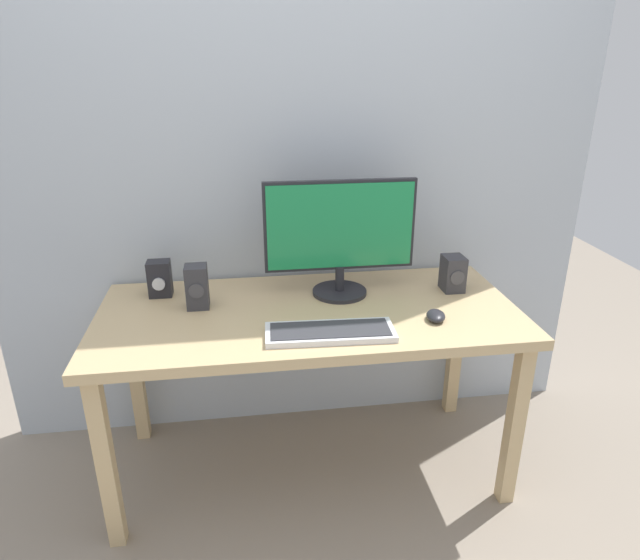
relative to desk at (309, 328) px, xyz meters
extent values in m
plane|color=gray|center=(0.00, 0.00, -0.66)|extent=(6.00, 6.00, 0.00)
cube|color=#B2BCC6|center=(0.00, 0.41, 0.84)|extent=(2.62, 0.04, 3.00)
cube|color=tan|center=(0.00, 0.00, 0.06)|extent=(1.61, 0.74, 0.04)
cube|color=tan|center=(-0.74, -0.31, -0.31)|extent=(0.06, 0.06, 0.70)
cube|color=tan|center=(0.74, -0.31, -0.31)|extent=(0.06, 0.06, 0.70)
cube|color=tan|center=(-0.74, 0.31, -0.31)|extent=(0.06, 0.06, 0.70)
cube|color=tan|center=(0.74, 0.31, -0.31)|extent=(0.06, 0.06, 0.70)
cylinder|color=#232328|center=(0.14, 0.14, 0.09)|extent=(0.22, 0.22, 0.02)
cylinder|color=#232328|center=(0.14, 0.14, 0.15)|extent=(0.04, 0.04, 0.10)
cube|color=#232328|center=(0.14, 0.15, 0.36)|extent=(0.60, 0.02, 0.36)
cube|color=#1E8C4C|center=(0.14, 0.13, 0.36)|extent=(0.58, 0.01, 0.34)
cube|color=silver|center=(0.05, -0.22, 0.09)|extent=(0.46, 0.18, 0.02)
cube|color=#333338|center=(0.05, -0.22, 0.10)|extent=(0.42, 0.15, 0.00)
ellipsoid|color=#232328|center=(0.45, -0.16, 0.10)|extent=(0.09, 0.11, 0.03)
cube|color=#333338|center=(0.61, 0.11, 0.15)|extent=(0.08, 0.10, 0.15)
cylinder|color=#3F3F44|center=(0.61, 0.06, 0.15)|extent=(0.06, 0.00, 0.06)
cube|color=#333338|center=(-0.42, 0.08, 0.16)|extent=(0.08, 0.08, 0.17)
cylinder|color=#3F3F44|center=(-0.42, 0.04, 0.16)|extent=(0.06, 0.00, 0.06)
cube|color=#232328|center=(-0.58, 0.22, 0.15)|extent=(0.09, 0.07, 0.15)
cylinder|color=silver|center=(-0.58, 0.18, 0.14)|extent=(0.05, 0.01, 0.05)
camera|label=1|loc=(-0.23, -1.91, 0.98)|focal=30.98mm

